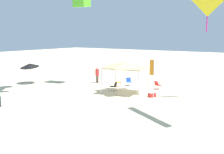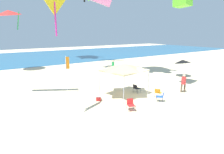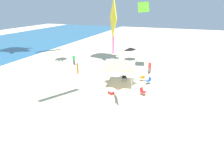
% 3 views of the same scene
% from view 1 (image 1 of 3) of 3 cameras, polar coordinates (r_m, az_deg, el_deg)
% --- Properties ---
extents(ground, '(120.00, 120.00, 0.10)m').
position_cam_1_polar(ground, '(25.77, 1.73, -2.51)').
color(ground, beige).
extents(canopy_tent, '(3.93, 3.61, 2.88)m').
position_cam_1_polar(canopy_tent, '(23.20, 3.09, 2.69)').
color(canopy_tent, '#B7B7BC').
rests_on(canopy_tent, ground).
extents(beach_umbrella, '(2.02, 2.05, 2.33)m').
position_cam_1_polar(beach_umbrella, '(29.19, -17.55, 2.45)').
color(beach_umbrella, silver).
rests_on(beach_umbrella, ground).
extents(folding_chair_left_of_tent, '(0.80, 0.81, 0.82)m').
position_cam_1_polar(folding_chair_left_of_tent, '(26.88, 3.67, -0.90)').
color(folding_chair_left_of_tent, black).
rests_on(folding_chair_left_of_tent, ground).
extents(folding_chair_right_of_tent, '(0.70, 0.77, 0.82)m').
position_cam_1_polar(folding_chair_right_of_tent, '(25.39, 9.94, -1.61)').
color(folding_chair_right_of_tent, black).
rests_on(folding_chair_right_of_tent, ground).
extents(folding_chair_near_cooler, '(0.79, 0.75, 0.82)m').
position_cam_1_polar(folding_chair_near_cooler, '(26.44, 1.62, -1.05)').
color(folding_chair_near_cooler, black).
rests_on(folding_chair_near_cooler, ground).
extents(folding_chair_facing_ocean, '(0.69, 0.61, 0.82)m').
position_cam_1_polar(folding_chair_facing_ocean, '(24.36, 0.40, -1.93)').
color(folding_chair_facing_ocean, black).
rests_on(folding_chair_facing_ocean, ground).
extents(cooler_box, '(0.65, 0.74, 0.40)m').
position_cam_1_polar(cooler_box, '(22.26, 8.71, -3.82)').
color(cooler_box, red).
rests_on(cooler_box, ground).
extents(banner_flag, '(0.36, 0.06, 3.57)m').
position_cam_1_polar(banner_flag, '(18.57, 8.94, -0.30)').
color(banner_flag, silver).
rests_on(banner_flag, ground).
extents(person_beachcomber, '(0.43, 0.42, 1.75)m').
position_cam_1_polar(person_beachcomber, '(28.38, -3.24, 0.78)').
color(person_beachcomber, brown).
rests_on(person_beachcomber, ground).
extents(kite_diamond_yellow, '(2.46, 1.41, 3.99)m').
position_cam_1_polar(kite_diamond_yellow, '(22.07, 20.27, 15.53)').
color(kite_diamond_yellow, yellow).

